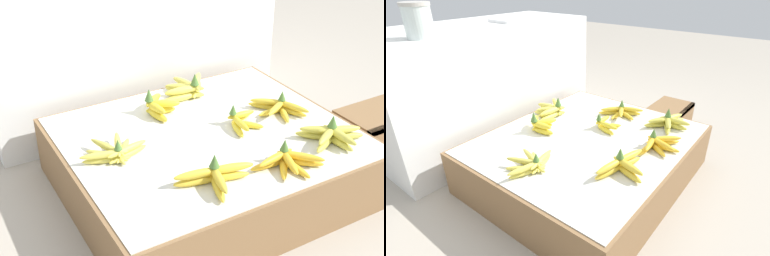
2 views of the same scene
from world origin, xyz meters
TOP-DOWN VIEW (x-y plane):
  - ground_plane at (0.00, 0.00)m, footprint 10.00×10.00m
  - display_platform at (0.00, 0.00)m, footprint 1.08×0.92m
  - back_vendor_table at (0.02, 0.82)m, footprint 1.38×0.58m
  - wooden_crate at (0.79, -0.12)m, footprint 0.32×0.23m
  - banana_bunch_front_midleft at (-0.15, -0.29)m, footprint 0.28×0.18m
  - banana_bunch_front_midright at (0.12, -0.33)m, footprint 0.25×0.18m
  - banana_bunch_front_right at (0.36, -0.27)m, footprint 0.24×0.22m
  - banana_bunch_middle_left at (-0.37, 0.03)m, footprint 0.26×0.18m
  - banana_bunch_middle_midright at (0.14, -0.01)m, footprint 0.16×0.17m
  - banana_bunch_middle_right at (0.34, 0.01)m, footprint 0.17×0.23m
  - banana_bunch_back_midleft at (-0.09, 0.25)m, footprint 0.14×0.18m
  - banana_bunch_back_midright at (0.10, 0.33)m, footprint 0.26×0.19m
  - glass_jar at (-0.42, 0.62)m, footprint 0.13×0.13m
  - foam_tray_white at (0.20, 0.74)m, footprint 0.23×0.18m

SIDE VIEW (x-z plane):
  - ground_plane at x=0.00m, z-range 0.00..0.00m
  - wooden_crate at x=0.79m, z-range 0.00..0.18m
  - display_platform at x=0.00m, z-range 0.00..0.24m
  - banana_bunch_middle_left at x=-0.37m, z-range 0.22..0.31m
  - banana_bunch_middle_right at x=0.34m, z-range 0.22..0.31m
  - banana_bunch_middle_midright at x=0.14m, z-range 0.22..0.31m
  - banana_bunch_front_midright at x=0.12m, z-range 0.22..0.31m
  - banana_bunch_front_right at x=0.36m, z-range 0.22..0.32m
  - banana_bunch_back_midright at x=0.10m, z-range 0.21..0.33m
  - banana_bunch_front_midleft at x=-0.15m, z-range 0.22..0.32m
  - banana_bunch_back_midleft at x=-0.09m, z-range 0.22..0.33m
  - back_vendor_table at x=0.02m, z-range 0.00..0.72m
  - foam_tray_white at x=0.20m, z-range 0.72..0.74m
  - glass_jar at x=-0.42m, z-range 0.72..0.88m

